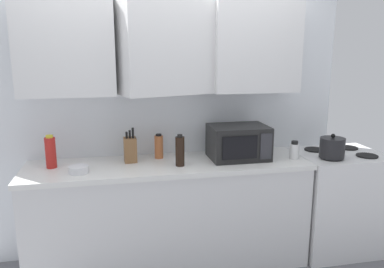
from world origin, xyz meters
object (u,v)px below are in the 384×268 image
object	(u,v)px
kettle	(332,148)
bowl_ceramic_small	(79,170)
bottle_white_jar	(294,151)
bottle_soy_dark	(180,151)
bottle_spice_jar	(159,147)
microwave	(238,142)
bottle_red_sauce	(51,152)
stove_range	(336,201)
knife_block	(130,149)

from	to	relation	value
kettle	bowl_ceramic_small	size ratio (longest dim) A/B	1.39
bottle_white_jar	bottle_soy_dark	xyz separation A→B (m)	(-0.98, -0.00, 0.05)
bottle_white_jar	bottle_spice_jar	world-z (taller)	bottle_spice_jar
kettle	microwave	size ratio (longest dim) A/B	0.43
bottle_white_jar	bowl_ceramic_small	bearing A→B (deg)	-179.11
bottle_red_sauce	bottle_spice_jar	xyz separation A→B (m)	(0.85, 0.10, -0.02)
bowl_ceramic_small	bottle_spice_jar	bearing A→B (deg)	23.84
bottle_spice_jar	kettle	bearing A→B (deg)	-12.56
microwave	bottle_spice_jar	world-z (taller)	microwave
bottle_red_sauce	bottle_spice_jar	distance (m)	0.86
microwave	bottle_white_jar	world-z (taller)	microwave
stove_range	bottle_soy_dark	size ratio (longest dim) A/B	3.59
microwave	stove_range	bearing A→B (deg)	-2.16
microwave	bowl_ceramic_small	size ratio (longest dim) A/B	3.24
microwave	bottle_red_sauce	distance (m)	1.51
bottle_spice_jar	bowl_ceramic_small	size ratio (longest dim) A/B	1.41
bottle_red_sauce	kettle	bearing A→B (deg)	-5.39
bottle_white_jar	microwave	bearing A→B (deg)	166.27
bottle_soy_dark	bottle_white_jar	bearing A→B (deg)	0.17
bottle_white_jar	bowl_ceramic_small	world-z (taller)	bottle_white_jar
stove_range	bottle_red_sauce	distance (m)	2.52
microwave	bottle_spice_jar	size ratio (longest dim) A/B	2.30
kettle	microwave	xyz separation A→B (m)	(-0.77, 0.18, 0.04)
bottle_soy_dark	bottle_spice_jar	bearing A→B (deg)	118.09
bottle_white_jar	bowl_ceramic_small	distance (m)	1.75
knife_block	microwave	bearing A→B (deg)	-5.24
stove_range	bottle_white_jar	size ratio (longest dim) A/B	5.93
microwave	knife_block	bearing A→B (deg)	174.76
bottle_white_jar	bottle_soy_dark	world-z (taller)	bottle_soy_dark
bottle_red_sauce	bottle_soy_dark	world-z (taller)	bottle_red_sauce
stove_range	bottle_spice_jar	xyz separation A→B (m)	(-1.59, 0.18, 0.55)
bottle_spice_jar	bottle_soy_dark	bearing A→B (deg)	-61.91
bottle_soy_dark	bottle_spice_jar	distance (m)	0.29
bottle_white_jar	bottle_spice_jar	bearing A→B (deg)	167.17
stove_range	bowl_ceramic_small	distance (m)	2.28
kettle	bottle_soy_dark	world-z (taller)	bottle_soy_dark
bottle_soy_dark	bowl_ceramic_small	xyz separation A→B (m)	(-0.77, -0.02, -0.09)
bottle_white_jar	bottle_spice_jar	distance (m)	1.14
stove_range	bottle_white_jar	bearing A→B (deg)	-170.98
bottle_spice_jar	bowl_ceramic_small	xyz separation A→B (m)	(-0.64, -0.28, -0.07)
bottle_white_jar	kettle	bearing A→B (deg)	-11.58
bottle_red_sauce	bottle_white_jar	bearing A→B (deg)	-4.40
bottle_white_jar	bottle_red_sauce	size ratio (longest dim) A/B	0.59
stove_range	bottle_spice_jar	size ratio (longest dim) A/B	4.37
kettle	knife_block	size ratio (longest dim) A/B	0.72
knife_block	bowl_ceramic_small	distance (m)	0.46
kettle	knife_block	distance (m)	1.69
microwave	bowl_ceramic_small	distance (m)	1.30
knife_block	bowl_ceramic_small	bearing A→B (deg)	-150.66
knife_block	bottle_white_jar	world-z (taller)	knife_block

